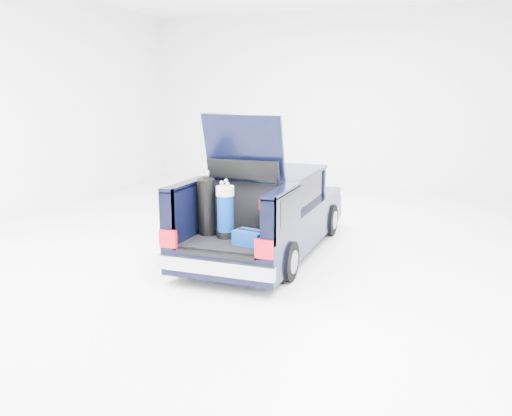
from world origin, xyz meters
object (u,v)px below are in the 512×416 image
at_px(blue_duffel, 250,238).
at_px(blue_golf_bag, 225,211).
at_px(car, 268,213).
at_px(red_suitcase, 270,219).
at_px(black_golf_bag, 207,206).

bearing_deg(blue_duffel, blue_golf_bag, 165.67).
height_order(car, red_suitcase, car).
relative_size(red_suitcase, blue_duffel, 1.17).
height_order(car, blue_duffel, car).
relative_size(black_golf_bag, blue_golf_bag, 1.10).
bearing_deg(blue_golf_bag, car, 60.46).
height_order(black_golf_bag, blue_golf_bag, black_golf_bag).
relative_size(red_suitcase, black_golf_bag, 0.58).
bearing_deg(car, black_golf_bag, -108.96).
xyz_separation_m(black_golf_bag, blue_golf_bag, (0.34, -0.06, -0.04)).
relative_size(blue_golf_bag, blue_duffel, 1.83).
bearing_deg(red_suitcase, car, 89.99).
height_order(car, blue_golf_bag, car).
bearing_deg(blue_golf_bag, blue_duffel, -49.89).
bearing_deg(red_suitcase, blue_duffel, -122.50).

